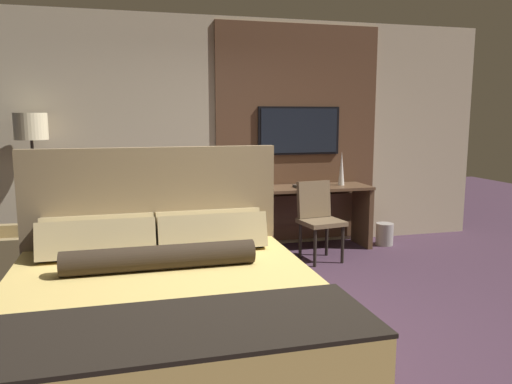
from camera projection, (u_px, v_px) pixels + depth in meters
ground_plane at (274, 335)px, 3.78m from camera, size 16.00×16.00×0.00m
wall_back_tv_panel at (223, 135)px, 6.07m from camera, size 7.20×0.09×2.80m
bed at (164, 311)px, 3.30m from camera, size 2.07×2.20×1.39m
desk at (304, 207)px, 6.16m from camera, size 1.60×0.55×0.78m
tv at (299, 131)px, 6.23m from camera, size 1.06×0.04×0.60m
desk_chair at (318, 213)px, 5.68m from camera, size 0.50×0.50×0.90m
floor_lamp at (32, 139)px, 5.26m from camera, size 0.34×0.34×1.67m
vase_tall at (341, 168)px, 6.19m from camera, size 0.08×0.08×0.42m
vase_short at (267, 174)px, 6.03m from camera, size 0.14×0.14×0.31m
book at (303, 186)px, 6.03m from camera, size 0.24×0.18×0.03m
waste_bin at (385, 234)px, 6.37m from camera, size 0.22×0.22×0.28m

